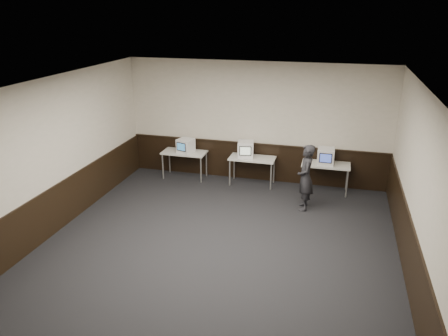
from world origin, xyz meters
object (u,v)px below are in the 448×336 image
Objects in this scene: emac_left at (186,146)px; person at (306,178)px; desk_left at (184,154)px; desk_right at (326,166)px; desk_center at (252,160)px; emac_center at (246,149)px; emac_right at (326,156)px.

emac_left is 0.31× the size of person.
desk_left is 1.00× the size of desk_right.
person is (1.49, -1.18, 0.11)m from desk_center.
emac_center is at bearing -133.39° from person.
desk_center is 2.40× the size of emac_center.
emac_right is (3.78, -0.02, 0.28)m from desk_left.
desk_center is 1.00× the size of desk_right.
emac_center is at bearing 179.23° from desk_right.
emac_center is at bearing 171.56° from desk_center.
emac_right is 1.24m from person.
desk_center is 2.43× the size of emac_left.
emac_center is at bearing 18.58° from emac_left.
emac_center is 2.07m from person.
desk_right is at bearing 0.00° from desk_left.
emac_left is at bearing -35.81° from desk_left.
person is (1.68, -1.21, -0.17)m from emac_center.
desk_center is 1.86m from emac_left.
emac_right is at bearing -0.54° from desk_center.
person is at bearing -109.25° from emac_right.
desk_right is 0.28m from emac_right.
desk_right is 2.43× the size of emac_left.
desk_center is 0.34m from emac_center.
desk_left is at bearing 180.00° from desk_center.
emac_left reaches higher than desk_center.
desk_center is at bearing 180.00° from desk_right.
emac_left reaches higher than desk_right.
desk_center is at bearing 178.90° from emac_right.
desk_right is 3.75m from emac_left.
desk_right is at bearing 0.00° from desk_center.
person is (3.39, -1.18, 0.11)m from desk_left.
desk_center is at bearing -18.20° from emac_center.
desk_center is at bearing 0.00° from desk_left.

